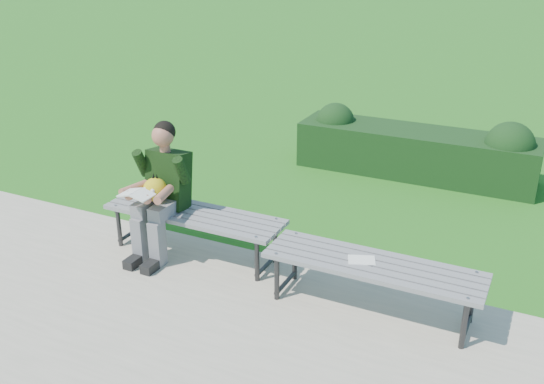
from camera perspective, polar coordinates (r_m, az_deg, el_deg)
ground at (r=6.01m, az=0.24°, el=-6.14°), size 80.00×80.00×0.00m
walkway at (r=4.75m, az=-9.27°, el=-15.21°), size 30.00×3.50×0.02m
hedge at (r=8.17m, az=13.67°, el=3.94°), size 3.07×0.77×0.87m
bench_left at (r=5.91m, az=-7.34°, el=-2.38°), size 1.80×0.50×0.46m
bench_right at (r=5.05m, az=9.48°, el=-7.14°), size 1.80×0.50×0.46m
seated_boy at (r=5.88m, az=-10.44°, el=0.47°), size 0.56×0.76×1.31m
paper_sheet at (r=5.05m, az=8.44°, el=-6.35°), size 0.26×0.23×0.01m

